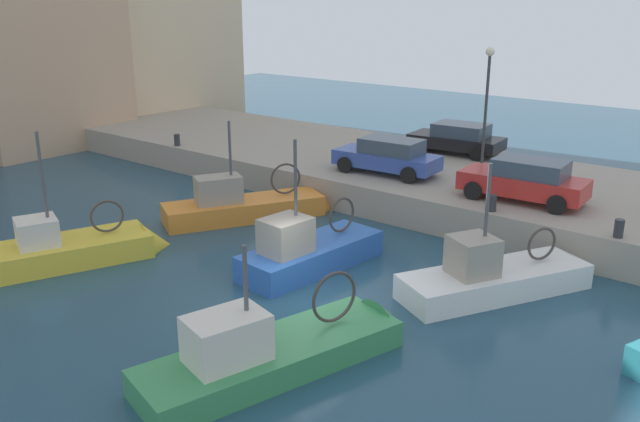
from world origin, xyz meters
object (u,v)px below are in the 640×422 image
Objects in this scene: fishing_boat_white at (503,287)px; fishing_boat_orange at (251,214)px; fishing_boat_blue at (317,261)px; parked_car_black at (458,138)px; mooring_bollard_mid at (492,203)px; mooring_bollard_south at (619,228)px; fishing_boat_yellow at (75,258)px; mooring_bollard_north at (177,140)px; quay_streetlamp at (488,87)px; fishing_boat_green at (285,359)px; parked_car_blue at (388,156)px; parked_car_red at (525,180)px.

fishing_boat_white is 10.20m from fishing_boat_orange.
parked_car_black is (11.93, 1.59, 1.73)m from fishing_boat_blue.
fishing_boat_white is 11.58× the size of mooring_bollard_mid.
mooring_bollard_south is at bearing -55.72° from fishing_boat_blue.
mooring_bollard_south is (9.58, -13.52, 1.37)m from fishing_boat_yellow.
mooring_bollard_mid is (5.03, -3.37, 1.31)m from fishing_boat_blue.
quay_streetlamp is (5.65, -12.88, 2.98)m from mooring_bollard_north.
quay_streetlamp is (15.70, 2.91, 4.31)m from fishing_boat_green.
parked_car_blue is at bearing 148.92° from quay_streetlamp.
parked_car_blue is 1.02× the size of parked_car_black.
parked_car_blue is 0.89× the size of quay_streetlamp.
parked_car_black is at bearing -15.44° from fishing_boat_yellow.
mooring_bollard_south is 1.00× the size of mooring_bollard_mid.
parked_car_red is 4.09m from mooring_bollard_south.
mooring_bollard_north is at bearing 68.30° from fishing_boat_blue.
fishing_boat_yellow reaches higher than mooring_bollard_north.
mooring_bollard_north is (3.19, 17.94, 1.34)m from fishing_boat_white.
fishing_boat_blue is 10.45× the size of mooring_bollard_mid.
parked_car_red is 16.44m from mooring_bollard_north.
fishing_boat_yellow is 15.13m from parked_car_red.
fishing_boat_blue reaches higher than fishing_boat_white.
parked_car_blue is 7.85× the size of mooring_bollard_north.
fishing_boat_yellow is 1.11× the size of fishing_boat_blue.
fishing_boat_orange is 5.91m from parked_car_blue.
fishing_boat_yellow is 13.11m from fishing_boat_white.
fishing_boat_yellow is at bearing 164.56° from parked_car_black.
fishing_boat_yellow reaches higher than fishing_boat_green.
mooring_bollard_north is at bearing 79.91° from fishing_boat_white.
fishing_boat_yellow reaches higher than parked_car_black.
fishing_boat_green is at bearing -169.50° from quay_streetlamp.
fishing_boat_white is 18.27m from mooring_bollard_north.
fishing_boat_green is 13.14m from parked_car_blue.
fishing_boat_blue is 12.16m from parked_car_black.
parked_car_red is at bearing -134.25° from parked_car_black.
parked_car_blue is (4.85, -2.88, 1.79)m from fishing_boat_orange.
fishing_boat_blue reaches higher than parked_car_red.
fishing_boat_blue is 9.02m from mooring_bollard_south.
fishing_boat_green is at bearing -147.85° from fishing_boat_blue.
fishing_boat_orange is at bearing -110.83° from mooring_bollard_north.
fishing_boat_white is at bearing 147.12° from mooring_bollard_south.
mooring_bollard_south is (-1.90, -9.38, -0.45)m from parked_car_blue.
parked_car_red is 0.90× the size of quay_streetlamp.
parked_car_black is 7.71× the size of mooring_bollard_south.
quay_streetlamp reaches higher than fishing_boat_green.
fishing_boat_yellow is 11.59× the size of mooring_bollard_mid.
fishing_boat_orange is 12.10× the size of mooring_bollard_mid.
fishing_boat_white reaches higher than mooring_bollard_mid.
fishing_boat_yellow is 1.48× the size of parked_car_blue.
fishing_boat_orange reaches higher than mooring_bollard_north.
mooring_bollard_mid is at bearing -144.33° from parked_car_black.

